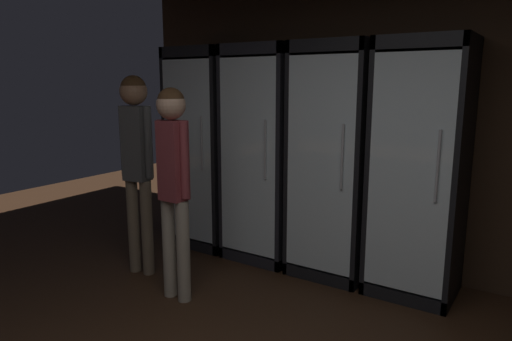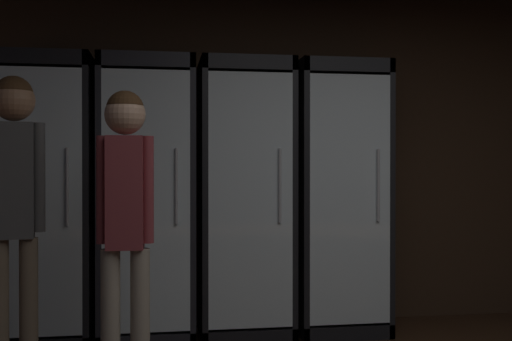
% 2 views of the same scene
% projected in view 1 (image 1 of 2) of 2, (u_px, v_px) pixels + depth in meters
% --- Properties ---
extents(wall_back, '(6.00, 0.06, 2.80)m').
position_uv_depth(wall_back, '(444.00, 112.00, 3.63)').
color(wall_back, '#382619').
rests_on(wall_back, ground).
extents(cooler_far_left, '(0.65, 0.60, 1.96)m').
position_uv_depth(cooler_far_left, '(209.00, 149.00, 4.64)').
color(cooler_far_left, black).
rests_on(cooler_far_left, ground).
extents(cooler_left, '(0.65, 0.60, 1.96)m').
position_uv_depth(cooler_left, '(267.00, 156.00, 4.26)').
color(cooler_left, black).
rests_on(cooler_left, ground).
extents(cooler_center, '(0.65, 0.60, 1.96)m').
position_uv_depth(cooler_center, '(336.00, 163.00, 3.89)').
color(cooler_center, black).
rests_on(cooler_center, ground).
extents(cooler_right, '(0.65, 0.60, 1.96)m').
position_uv_depth(cooler_right, '(420.00, 172.00, 3.51)').
color(cooler_right, black).
rests_on(cooler_right, ground).
extents(shopper_near, '(0.29, 0.21, 1.60)m').
position_uv_depth(shopper_near, '(173.00, 170.00, 3.36)').
color(shopper_near, gray).
rests_on(shopper_near, ground).
extents(shopper_far, '(0.32, 0.22, 1.69)m').
position_uv_depth(shopper_far, '(136.00, 149.00, 3.81)').
color(shopper_far, '#72604C').
rests_on(shopper_far, ground).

